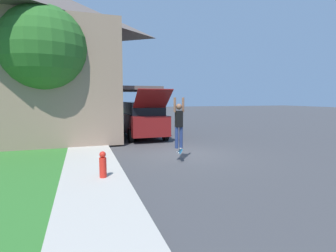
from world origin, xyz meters
The scene contains 10 objects.
ground_plane centered at (0.00, 0.00, 0.00)m, with size 120.00×120.00×0.00m, color #3D3D3F.
lawn centered at (-8.00, 6.00, 0.04)m, with size 10.00×80.00×0.08m.
sidewalk centered at (-3.60, 6.00, 0.05)m, with size 1.80×80.00×0.10m.
house centered at (-7.26, 6.52, 4.69)m, with size 13.43×8.59×8.89m.
lawn_tree_near centered at (-5.35, 3.18, 4.50)m, with size 3.83×3.83×6.35m.
suv_parked centered at (-0.47, 5.12, 1.13)m, with size 2.16×5.24×2.78m.
car_down_street centered at (0.86, 15.77, 0.61)m, with size 1.91×4.34×1.27m.
skateboarder centered at (-0.50, -0.99, 1.45)m, with size 0.41×0.22×1.86m.
skateboard centered at (-0.41, -0.90, 0.36)m, with size 0.33×0.80×0.32m.
fire_hydrant centered at (-3.35, -2.51, 0.46)m, with size 0.20×0.20×0.74m.
Camera 1 is at (-3.87, -9.91, 2.32)m, focal length 28.00 mm.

